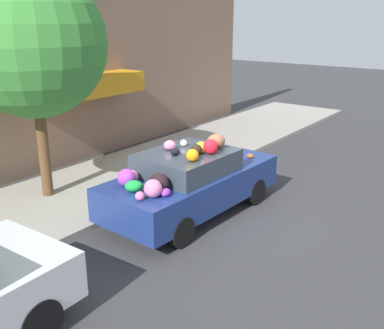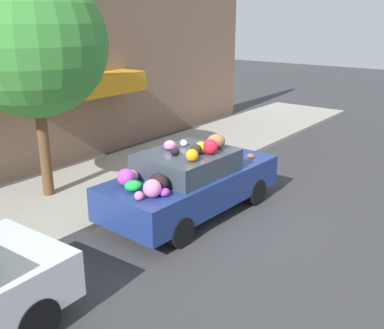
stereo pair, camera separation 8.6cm
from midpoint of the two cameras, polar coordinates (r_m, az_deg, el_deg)
name	(u,v)px [view 2 (the right image)]	position (r m, az deg, el deg)	size (l,w,h in m)	color
ground_plane	(195,213)	(9.57, 0.58, -6.23)	(60.00, 60.00, 0.00)	#38383A
sidewalk_curb	(108,183)	(11.25, -10.46, -2.32)	(24.00, 3.20, 0.13)	#9E998E
building_facade	(43,60)	(12.38, -18.16, 12.47)	(18.00, 1.20, 5.88)	#846651
street_tree	(33,44)	(10.01, -19.31, 14.27)	(3.06, 3.06, 4.85)	brown
fire_hydrant	(161,169)	(10.83, -3.71, -0.55)	(0.20, 0.20, 0.70)	#B2B2B7
art_car	(190,181)	(9.28, 0.05, -2.05)	(4.13, 1.86, 1.69)	navy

